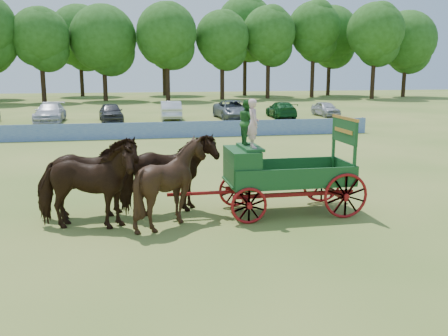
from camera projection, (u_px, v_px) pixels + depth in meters
ground at (273, 215)px, 15.43m from camera, size 160.00×160.00×0.00m
horse_lead_left at (85, 186)px, 13.88m from camera, size 3.16×1.89×2.49m
horse_lead_right at (88, 178)px, 14.94m from camera, size 3.07×1.62×2.49m
horse_wheel_left at (172, 183)px, 14.33m from camera, size 2.31×2.06×2.50m
horse_wheel_right at (168, 175)px, 15.39m from camera, size 3.18×1.98×2.49m
farm_dray at (267, 165)px, 15.38m from camera, size 6.00×2.00×3.60m
sponsor_banner at (180, 130)px, 32.46m from camera, size 26.00×0.08×1.05m
parked_cars at (110, 112)px, 42.75m from camera, size 41.87×7.05×1.63m
treeline at (138, 32)px, 70.87m from camera, size 90.22×24.19×15.73m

